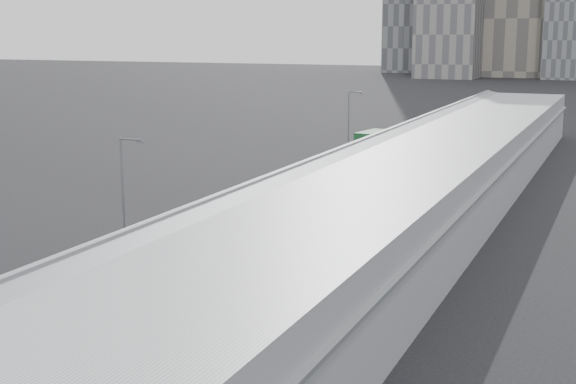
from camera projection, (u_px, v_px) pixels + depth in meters
The scene contains 21 objects.
sidewalk at pixel (332, 254), 60.36m from camera, with size 10.00×170.00×0.12m, color gray.
lane_line at pixel (209, 241), 64.44m from camera, with size 0.12×160.00×0.02m, color gold.
depot at pixel (384, 214), 58.15m from camera, with size 12.45×160.40×7.20m.
bus_2 at pixel (71, 321), 42.44m from camera, with size 3.66×12.26×3.53m.
bus_3 at pixel (217, 242), 58.18m from camera, with size 3.39×12.70×3.67m.
bus_4 at pixel (286, 211), 68.34m from camera, with size 2.77×12.40×3.61m.
bus_5 at pixel (337, 181), 82.09m from camera, with size 2.82×12.61×3.69m.
bus_6 at pixel (388, 160), 95.75m from camera, with size 3.02×12.18×3.53m.
bus_7 at pixel (409, 146), 106.83m from camera, with size 3.85×12.92×3.72m.
bus_8 at pixel (439, 133), 120.28m from camera, with size 3.50×13.53×3.91m.
bus_9 at pixel (456, 126), 130.33m from camera, with size 2.94×13.22×3.85m.
bus_10 at pixel (472, 117), 145.20m from camera, with size 2.80×12.53×3.65m.
tree_1 at pixel (121, 281), 41.32m from camera, with size 2.78×2.78×5.31m.
tree_2 at pixel (300, 198), 63.45m from camera, with size 2.56×2.56×4.93m.
tree_3 at pixel (387, 168), 82.13m from camera, with size 1.03×1.03×3.51m.
tree_4 at pixel (439, 131), 107.29m from camera, with size 2.74×2.74×4.89m.
tree_5 at pixel (471, 119), 123.30m from camera, with size 1.14×1.14×4.18m.
street_lamp_near at pixel (125, 190), 57.98m from camera, with size 2.04×0.22×9.12m.
street_lamp_far at pixel (350, 120), 105.18m from camera, with size 2.04×0.22×9.00m.
shipping_container at pixel (372, 140), 115.37m from camera, with size 2.63×6.52×2.57m, color #144120.
suv at pixel (398, 133), 127.11m from camera, with size 2.80×6.07×1.69m, color black.
Camera 1 is at (28.96, 0.14, 16.46)m, focal length 50.00 mm.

